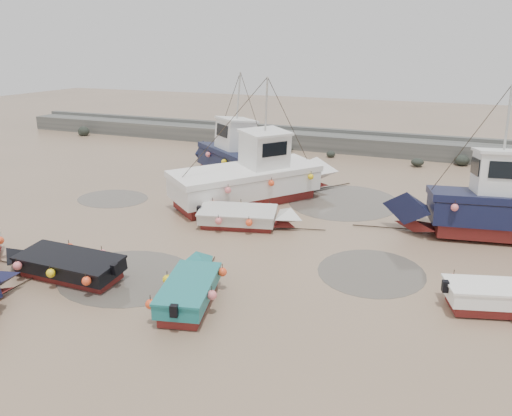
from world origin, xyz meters
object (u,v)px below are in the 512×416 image
at_px(dinghy_4, 62,262).
at_px(person, 181,210).
at_px(cabin_boat_0, 234,159).
at_px(dinghy_2, 192,284).
at_px(cabin_boat_2, 507,207).
at_px(dinghy_5, 246,215).
at_px(cabin_boat_1, 256,176).

bearing_deg(dinghy_4, person, 0.10).
xyz_separation_m(cabin_boat_0, person, (-0.10, -5.97, -1.34)).
bearing_deg(dinghy_2, cabin_boat_0, 94.79).
height_order(dinghy_2, cabin_boat_2, cabin_boat_2).
distance_m(dinghy_2, person, 9.16).
relative_size(dinghy_2, person, 2.76).
relative_size(dinghy_5, cabin_boat_2, 0.53).
distance_m(cabin_boat_2, person, 14.56).
distance_m(dinghy_5, cabin_boat_2, 10.91).
xyz_separation_m(dinghy_4, cabin_boat_2, (14.33, 10.02, 0.78)).
relative_size(cabin_boat_2, person, 5.61).
distance_m(dinghy_2, cabin_boat_0, 14.50).
xyz_separation_m(cabin_boat_1, person, (-2.81, -2.83, -1.32)).
bearing_deg(cabin_boat_1, dinghy_4, -68.74).
xyz_separation_m(dinghy_2, dinghy_5, (-1.14, 6.77, -0.01)).
distance_m(dinghy_4, cabin_boat_1, 11.08).
height_order(dinghy_5, person, dinghy_5).
height_order(dinghy_2, dinghy_4, same).
distance_m(dinghy_5, cabin_boat_0, 7.87).
relative_size(cabin_boat_0, person, 4.64).
height_order(cabin_boat_0, person, cabin_boat_0).
relative_size(dinghy_5, cabin_boat_1, 0.59).
height_order(dinghy_5, cabin_boat_2, cabin_boat_2).
xyz_separation_m(cabin_boat_2, person, (-14.34, -2.15, -1.32)).
height_order(cabin_boat_0, cabin_boat_1, same).
relative_size(dinghy_2, dinghy_4, 0.85).
bearing_deg(cabin_boat_2, cabin_boat_1, 76.46).
bearing_deg(person, cabin_boat_0, -99.27).
distance_m(dinghy_2, dinghy_4, 5.03).
relative_size(dinghy_2, cabin_boat_0, 0.60).
bearing_deg(dinghy_2, cabin_boat_1, 86.83).
bearing_deg(cabin_boat_0, dinghy_2, -121.51).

